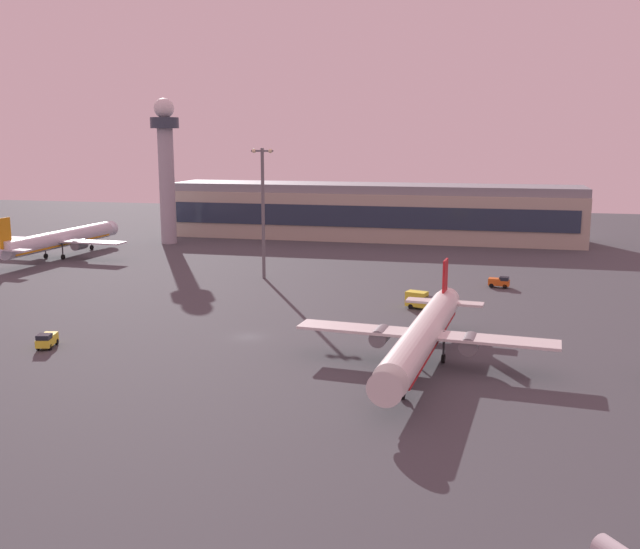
{
  "coord_description": "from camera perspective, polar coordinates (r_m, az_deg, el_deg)",
  "views": [
    {
      "loc": [
        35.19,
        -99.78,
        29.71
      ],
      "look_at": [
        3.74,
        31.56,
        4.0
      ],
      "focal_mm": 40.06,
      "sensor_mm": 36.0,
      "label": 1
    }
  ],
  "objects": [
    {
      "name": "control_tower",
      "position": [
        209.6,
        -12.2,
        8.87
      ],
      "size": [
        8.0,
        8.0,
        40.98
      ],
      "color": "#A8A8B2",
      "rests_on": "ground"
    },
    {
      "name": "baggage_tractor",
      "position": [
        149.26,
        14.14,
        -0.57
      ],
      "size": [
        4.34,
        2.45,
        2.25
      ],
      "rotation": [
        0.0,
        0.0,
        4.59
      ],
      "color": "#D85919",
      "rests_on": "ground"
    },
    {
      "name": "apron_light_east",
      "position": [
        152.94,
        -4.58,
        5.52
      ],
      "size": [
        4.8,
        0.9,
        27.84
      ],
      "color": "slate",
      "rests_on": "ground"
    },
    {
      "name": "airplane_terminal_side",
      "position": [
        95.44,
        8.28,
        -4.75
      ],
      "size": [
        34.86,
        44.74,
        11.47
      ],
      "rotation": [
        0.0,
        0.0,
        3.06
      ],
      "color": "silver",
      "rests_on": "ground"
    },
    {
      "name": "maintenance_van",
      "position": [
        110.68,
        -20.98,
        -4.89
      ],
      "size": [
        2.91,
        4.49,
        2.25
      ],
      "rotation": [
        0.0,
        0.0,
        3.39
      ],
      "color": "yellow",
      "rests_on": "ground"
    },
    {
      "name": "catering_truck",
      "position": [
        127.79,
        8.09,
        -2.05
      ],
      "size": [
        6.09,
        3.91,
        3.05
      ],
      "rotation": [
        0.0,
        0.0,
        4.41
      ],
      "color": "yellow",
      "rests_on": "ground"
    },
    {
      "name": "terminal_building",
      "position": [
        217.18,
        4.16,
        5.04
      ],
      "size": [
        122.56,
        22.4,
        16.4
      ],
      "color": "#B2AD99",
      "rests_on": "ground"
    },
    {
      "name": "airplane_far_stand",
      "position": [
        192.63,
        -20.13,
        2.63
      ],
      "size": [
        36.92,
        47.44,
        12.17
      ],
      "rotation": [
        0.0,
        0.0,
        -0.05
      ],
      "color": "silver",
      "rests_on": "ground"
    },
    {
      "name": "ground_plane",
      "position": [
        109.9,
        -5.76,
        -4.96
      ],
      "size": [
        416.0,
        416.0,
        0.0
      ],
      "primitive_type": "plane",
      "color": "#424449"
    }
  ]
}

